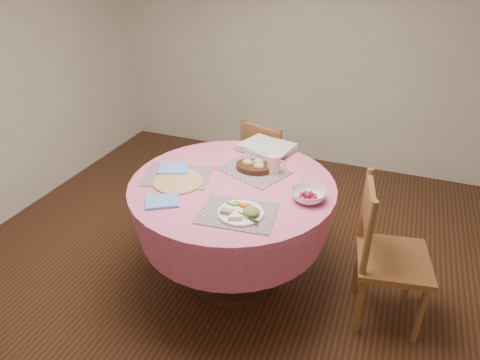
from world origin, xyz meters
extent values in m
plane|color=#331C0F|center=(0.00, 0.00, 0.00)|extent=(4.00, 4.00, 0.00)
cube|color=silver|center=(0.00, 2.00, 1.35)|extent=(4.00, 0.01, 2.70)
cylinder|color=pink|center=(0.00, 0.00, 0.73)|extent=(1.24, 1.24, 0.04)
cone|color=pink|center=(0.00, 0.00, 0.56)|extent=(1.24, 1.24, 0.30)
cylinder|color=black|center=(0.00, 0.00, 0.22)|extent=(0.14, 0.14, 0.44)
cylinder|color=black|center=(0.00, 0.00, 0.03)|extent=(0.56, 0.56, 0.06)
cube|color=brown|center=(0.97, 0.03, 0.43)|extent=(0.47, 0.48, 0.04)
cylinder|color=brown|center=(1.16, -0.11, 0.22)|extent=(0.04, 0.04, 0.43)
cylinder|color=brown|center=(1.10, 0.23, 0.22)|extent=(0.04, 0.04, 0.43)
cylinder|color=brown|center=(0.84, -0.16, 0.22)|extent=(0.04, 0.04, 0.43)
cylinder|color=brown|center=(0.78, 0.17, 0.22)|extent=(0.04, 0.04, 0.43)
cylinder|color=brown|center=(0.82, -0.17, 0.67)|extent=(0.04, 0.04, 0.48)
cylinder|color=brown|center=(0.76, 0.17, 0.67)|extent=(0.04, 0.04, 0.48)
cube|color=brown|center=(0.79, 0.00, 0.76)|extent=(0.09, 0.34, 0.23)
cube|color=brown|center=(-0.02, 0.89, 0.40)|extent=(0.48, 0.47, 0.04)
cylinder|color=brown|center=(0.17, 1.00, 0.20)|extent=(0.04, 0.04, 0.40)
cylinder|color=brown|center=(-0.14, 1.08, 0.20)|extent=(0.04, 0.04, 0.40)
cylinder|color=brown|center=(0.09, 0.70, 0.20)|extent=(0.04, 0.04, 0.40)
cylinder|color=brown|center=(-0.22, 0.78, 0.20)|extent=(0.04, 0.04, 0.40)
cylinder|color=brown|center=(0.09, 0.68, 0.63)|extent=(0.04, 0.04, 0.45)
cylinder|color=brown|center=(-0.22, 0.77, 0.63)|extent=(0.04, 0.04, 0.45)
cube|color=brown|center=(-0.07, 0.72, 0.72)|extent=(0.32, 0.11, 0.22)
cube|color=#136E67|center=(0.15, -0.30, 0.75)|extent=(0.43, 0.34, 0.01)
cube|color=#136E67|center=(-0.35, -0.05, 0.75)|extent=(0.46, 0.39, 0.01)
cube|color=#136E67|center=(0.07, 0.19, 0.75)|extent=(0.48, 0.43, 0.01)
cylinder|color=#AB754A|center=(-0.30, -0.11, 0.76)|extent=(0.30, 0.30, 0.01)
cube|color=#5891E2|center=(-0.28, -0.34, 0.76)|extent=(0.23, 0.21, 0.01)
cube|color=#5891E2|center=(-0.40, 0.01, 0.76)|extent=(0.22, 0.19, 0.01)
cylinder|color=white|center=(0.17, -0.30, 0.76)|extent=(0.24, 0.24, 0.01)
ellipsoid|color=#3A5E20|center=(0.23, -0.31, 0.79)|extent=(0.10, 0.10, 0.04)
cylinder|color=#FCEFC9|center=(0.16, -0.37, 0.78)|extent=(0.12, 0.12, 0.02)
cube|color=#907953|center=(0.11, -0.34, 0.78)|extent=(0.07, 0.04, 0.02)
cube|color=silver|center=(0.19, -0.33, 0.77)|extent=(0.14, 0.06, 0.00)
cylinder|color=black|center=(0.07, 0.20, 0.77)|extent=(0.23, 0.23, 0.03)
ellipsoid|color=tan|center=(0.03, 0.20, 0.81)|extent=(0.07, 0.06, 0.05)
ellipsoid|color=tan|center=(0.09, 0.23, 0.81)|extent=(0.07, 0.06, 0.05)
ellipsoid|color=tan|center=(0.11, 0.18, 0.81)|extent=(0.07, 0.06, 0.05)
cylinder|color=beige|center=(0.19, 0.21, 0.81)|extent=(0.08, 0.08, 0.12)
torus|color=beige|center=(0.24, 0.21, 0.81)|extent=(0.07, 0.01, 0.07)
imported|color=white|center=(0.47, -0.03, 0.78)|extent=(0.24, 0.24, 0.06)
sphere|color=#BA0926|center=(0.51, -0.03, 0.77)|extent=(0.03, 0.03, 0.03)
sphere|color=#BA0926|center=(0.50, 0.00, 0.77)|extent=(0.03, 0.03, 0.03)
sphere|color=#BA0926|center=(0.47, 0.01, 0.77)|extent=(0.03, 0.03, 0.03)
sphere|color=#BA0926|center=(0.45, 0.01, 0.77)|extent=(0.03, 0.03, 0.03)
sphere|color=#BA0926|center=(0.43, -0.01, 0.77)|extent=(0.03, 0.03, 0.03)
sphere|color=#BA0926|center=(0.43, -0.04, 0.77)|extent=(0.03, 0.03, 0.03)
sphere|color=#BA0926|center=(0.45, -0.06, 0.77)|extent=(0.03, 0.03, 0.03)
sphere|color=#BA0926|center=(0.47, -0.07, 0.77)|extent=(0.03, 0.03, 0.03)
sphere|color=#BA0926|center=(0.50, -0.05, 0.77)|extent=(0.03, 0.03, 0.03)
sphere|color=#4F1629|center=(0.47, -0.03, 0.78)|extent=(0.05, 0.05, 0.05)
cube|color=silver|center=(0.05, 0.50, 0.77)|extent=(0.41, 0.37, 0.03)
cube|color=silver|center=(0.07, 0.50, 0.80)|extent=(0.36, 0.31, 0.01)
camera|label=1|loc=(0.85, -2.05, 2.02)|focal=32.00mm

